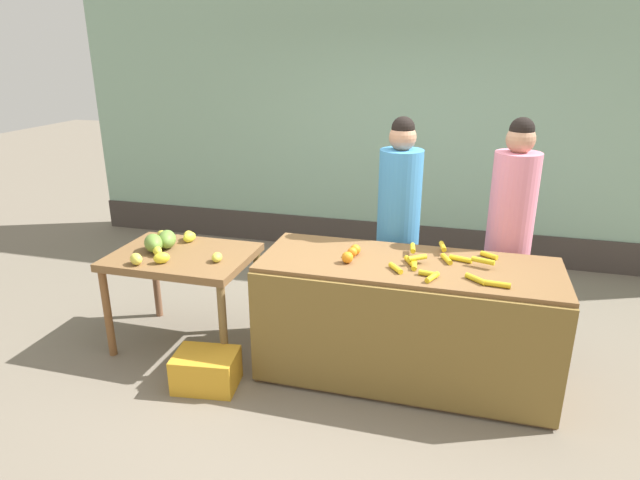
{
  "coord_description": "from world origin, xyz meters",
  "views": [
    {
      "loc": [
        0.72,
        -3.53,
        2.31
      ],
      "look_at": [
        -0.3,
        0.15,
        0.94
      ],
      "focal_mm": 30.48,
      "sensor_mm": 36.0,
      "label": 1
    }
  ],
  "objects": [
    {
      "name": "ground_plane",
      "position": [
        0.0,
        0.0,
        0.0
      ],
      "size": [
        24.0,
        24.0,
        0.0
      ],
      "primitive_type": "plane",
      "color": "#756B5B"
    },
    {
      "name": "market_wall_back",
      "position": [
        0.0,
        2.61,
        1.68
      ],
      "size": [
        7.76,
        0.23,
        3.43
      ],
      "color": "#8CB299",
      "rests_on": "ground"
    },
    {
      "name": "fruit_stall_counter",
      "position": [
        0.38,
        -0.01,
        0.45
      ],
      "size": [
        2.07,
        0.79,
        0.89
      ],
      "color": "brown",
      "rests_on": "ground"
    },
    {
      "name": "side_table_wooden",
      "position": [
        -1.38,
        0.0,
        0.69
      ],
      "size": [
        1.07,
        0.79,
        0.78
      ],
      "color": "brown",
      "rests_on": "ground"
    },
    {
      "name": "banana_bunch_pile",
      "position": [
        0.62,
        -0.02,
        0.92
      ],
      "size": [
        0.78,
        0.66,
        0.07
      ],
      "color": "yellow",
      "rests_on": "fruit_stall_counter"
    },
    {
      "name": "orange_pile",
      "position": [
        -0.02,
        -0.03,
        0.93
      ],
      "size": [
        0.1,
        0.25,
        0.08
      ],
      "color": "orange",
      "rests_on": "fruit_stall_counter"
    },
    {
      "name": "mango_papaya_pile",
      "position": [
        -1.54,
        0.03,
        0.84
      ],
      "size": [
        0.78,
        0.73,
        0.14
      ],
      "color": "yellow",
      "rests_on": "side_table_wooden"
    },
    {
      "name": "vendor_woman_blue_shirt",
      "position": [
        0.22,
        0.63,
        0.91
      ],
      "size": [
        0.34,
        0.34,
        1.81
      ],
      "color": "#33333D",
      "rests_on": "ground"
    },
    {
      "name": "vendor_woman_pink_shirt",
      "position": [
        1.07,
        0.63,
        0.93
      ],
      "size": [
        0.34,
        0.34,
        1.83
      ],
      "color": "#33333D",
      "rests_on": "ground"
    },
    {
      "name": "produce_crate",
      "position": [
        -0.95,
        -0.53,
        0.13
      ],
      "size": [
        0.48,
        0.38,
        0.26
      ],
      "primitive_type": "cube",
      "rotation": [
        0.0,
        0.0,
        0.13
      ],
      "color": "gold",
      "rests_on": "ground"
    },
    {
      "name": "produce_sack",
      "position": [
        -0.59,
        0.7,
        0.23
      ],
      "size": [
        0.46,
        0.44,
        0.45
      ],
      "primitive_type": "ellipsoid",
      "rotation": [
        0.0,
        0.0,
        2.62
      ],
      "color": "tan",
      "rests_on": "ground"
    }
  ]
}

